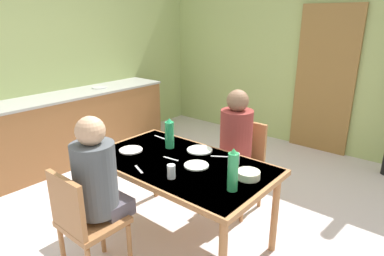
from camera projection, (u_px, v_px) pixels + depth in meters
name	position (u px, v px, depth m)	size (l,w,h in m)	color
ground_plane	(164.00, 216.00, 3.19)	(7.13, 7.13, 0.00)	silver
wall_back	(295.00, 53.00, 4.76)	(4.65, 0.10, 2.67)	#A2B46A
wall_left	(82.00, 54.00, 4.62)	(0.10, 4.11, 2.67)	#A4B86E
door_wooden	(324.00, 81.00, 4.51)	(0.80, 0.05, 2.00)	olive
kitchen_counter	(79.00, 125.00, 4.43)	(0.61, 2.51, 0.91)	#905C33
dining_table	(180.00, 170.00, 2.68)	(1.51, 0.87, 0.72)	#A36B3E
chair_near_diner	(84.00, 220.00, 2.27)	(0.40, 0.40, 0.87)	#A36B3E
chair_far_diner	(242.00, 160.00, 3.24)	(0.40, 0.40, 0.87)	#A36B3E
person_near_diner	(97.00, 177.00, 2.28)	(0.30, 0.37, 0.77)	#4F4A55
person_far_diner	(235.00, 136.00, 3.05)	(0.30, 0.37, 0.77)	brown
water_bottle_green_near	(169.00, 134.00, 2.91)	(0.08, 0.08, 0.27)	#299F5A
water_bottle_green_far	(233.00, 171.00, 2.18)	(0.07, 0.07, 0.30)	#2E9F57
serving_bowl_center	(248.00, 175.00, 2.38)	(0.17, 0.17, 0.06)	#E3E8C3
dinner_plate_near_left	(131.00, 150.00, 2.88)	(0.20, 0.20, 0.01)	white
dinner_plate_near_right	(196.00, 165.00, 2.58)	(0.19, 0.19, 0.01)	white
dinner_plate_far_center	(200.00, 150.00, 2.88)	(0.22, 0.22, 0.01)	white
drinking_glass_by_near_diner	(236.00, 159.00, 2.61)	(0.06, 0.06, 0.09)	silver
drinking_glass_by_far_diner	(171.00, 172.00, 2.37)	(0.06, 0.06, 0.10)	silver
drinking_glass_spare_center	(105.00, 146.00, 2.86)	(0.06, 0.06, 0.10)	silver
cutlery_knife_near	(160.00, 137.00, 3.19)	(0.15, 0.02, 0.00)	silver
cutlery_fork_near	(139.00, 169.00, 2.52)	(0.15, 0.02, 0.00)	silver
cutlery_knife_far	(171.00, 159.00, 2.71)	(0.15, 0.02, 0.00)	silver
cutlery_fork_far	(220.00, 157.00, 2.75)	(0.15, 0.02, 0.00)	silver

